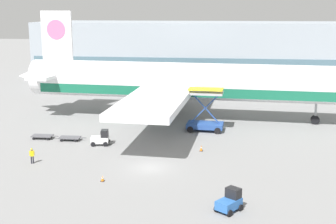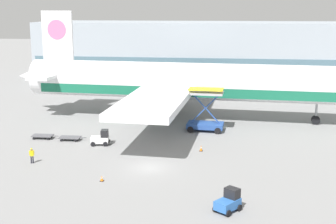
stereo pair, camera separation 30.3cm
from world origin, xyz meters
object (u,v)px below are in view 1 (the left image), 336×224
Objects in this scene: baggage_tug_mid at (101,138)px; ground_crew_near at (32,154)px; baggage_dolly_lead at (42,136)px; baggage_dolly_second at (70,138)px; airplane_main at (183,82)px; scissor_lift_loader at (205,115)px; baggage_tug_foreground at (230,201)px; traffic_cone_far at (201,148)px; traffic_cone_near at (103,179)px.

ground_crew_near is at bearing -134.11° from baggage_tug_mid.
baggage_dolly_lead and baggage_dolly_second have the same top height.
baggage_tug_mid is 0.71× the size of baggage_dolly_lead.
baggage_dolly_second is at bearing 154.53° from baggage_tug_mid.
airplane_main is 15.63× the size of baggage_dolly_lead.
baggage_dolly_second is (-17.87, -7.39, -1.91)m from scissor_lift_loader.
baggage_dolly_lead is 4.02m from baggage_dolly_second.
baggage_dolly_second is at bearing 83.83° from baggage_tug_foreground.
traffic_cone_far is at bearing -12.81° from baggage_tug_mid.
ground_crew_near is at bearing -118.25° from airplane_main.
traffic_cone_far is (21.84, -2.94, -0.01)m from baggage_dolly_lead.
traffic_cone_near is (8.24, -14.16, -0.10)m from baggage_dolly_second.
airplane_main is 29.15m from ground_crew_near.
traffic_cone_far is at bearing -86.43° from scissor_lift_loader.
ground_crew_near is (2.78, -10.03, 0.70)m from baggage_dolly_lead.
traffic_cone_far is at bearing -8.95° from baggage_dolly_lead.
baggage_tug_foreground is at bearing -23.22° from traffic_cone_near.
scissor_lift_loader is 19.43m from baggage_dolly_second.
ground_crew_near is at bearing -159.58° from traffic_cone_far.
baggage_tug_foreground reaches higher than traffic_cone_far.
ground_crew_near is at bearing 154.58° from traffic_cone_near.
baggage_tug_foreground is 3.62× the size of traffic_cone_far.
baggage_dolly_lead is at bearing 159.96° from baggage_tug_mid.
ground_crew_near is 2.37× the size of traffic_cone_far.
baggage_tug_mid is 13.17m from traffic_cone_far.
scissor_lift_loader is 25.63m from ground_crew_near.
traffic_cone_near is (-9.63, -21.55, -2.00)m from scissor_lift_loader.
scissor_lift_loader reaches higher than baggage_tug_mid.
baggage_tug_foreground is 17.54m from traffic_cone_far.
traffic_cone_far reaches higher than baggage_dolly_lead.
traffic_cone_near is (-5.76, -28.90, -5.55)m from airplane_main.
ground_crew_near is at bearing -134.51° from scissor_lift_loader.
airplane_main is 35.60m from baggage_tug_foreground.
traffic_cone_far is (-0.03, -9.96, -1.92)m from scissor_lift_loader.
ground_crew_near reaches higher than baggage_dolly_second.
baggage_tug_mid is 0.71× the size of baggage_dolly_second.
traffic_cone_near is at bearing -110.35° from scissor_lift_loader.
baggage_tug_foreground is 4.64× the size of traffic_cone_near.
baggage_dolly_lead is (-18.00, -14.36, -5.45)m from airplane_main.
baggage_tug_mid is at bearing 31.30° from ground_crew_near.
baggage_dolly_lead is at bearing -137.70° from airplane_main.
airplane_main reaches higher than ground_crew_near.
baggage_dolly_second is at bearing 60.10° from ground_crew_near.
ground_crew_near reaches higher than traffic_cone_near.
scissor_lift_loader is at bearing 25.96° from baggage_tug_mid.
baggage_dolly_second is 9.77m from ground_crew_near.
baggage_tug_mid is 4.98m from baggage_dolly_second.
baggage_tug_mid is at bearing -18.69° from baggage_dolly_second.
baggage_tug_mid reaches higher than traffic_cone_far.
airplane_main is at bearing 121.51° from scissor_lift_loader.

